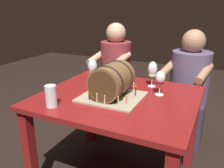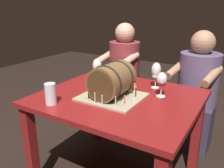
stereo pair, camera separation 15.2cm
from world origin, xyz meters
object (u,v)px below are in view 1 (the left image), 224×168
(barrel_cake, at_px, (112,82))
(wine_glass_rose, at_px, (92,67))
(wine_glass_amber, at_px, (119,67))
(wine_glass_white, at_px, (153,70))
(beer_pint, at_px, (51,97))
(dining_table, at_px, (118,110))
(person_seated_left, at_px, (116,82))
(wine_glass_red, at_px, (160,79))
(person_seated_right, at_px, (188,93))

(barrel_cake, height_order, wine_glass_rose, barrel_cake)
(wine_glass_amber, bearing_deg, wine_glass_white, -4.32)
(beer_pint, bearing_deg, dining_table, 49.73)
(wine_glass_rose, distance_m, person_seated_left, 0.66)
(wine_glass_amber, relative_size, beer_pint, 1.29)
(wine_glass_red, bearing_deg, person_seated_right, 79.44)
(beer_pint, bearing_deg, person_seated_right, 59.10)
(dining_table, distance_m, barrel_cake, 0.24)
(barrel_cake, distance_m, person_seated_right, 0.99)
(dining_table, relative_size, wine_glass_amber, 6.07)
(beer_pint, relative_size, person_seated_left, 0.12)
(beer_pint, bearing_deg, wine_glass_amber, 75.95)
(wine_glass_white, bearing_deg, dining_table, -118.61)
(wine_glass_red, height_order, person_seated_right, person_seated_right)
(dining_table, relative_size, person_seated_left, 0.94)
(wine_glass_white, xyz_separation_m, person_seated_left, (-0.55, 0.50, -0.32))
(wine_glass_amber, bearing_deg, wine_glass_red, -24.03)
(barrel_cake, height_order, wine_glass_white, barrel_cake)
(barrel_cake, height_order, wine_glass_red, barrel_cake)
(barrel_cake, bearing_deg, wine_glass_rose, 138.99)
(dining_table, relative_size, wine_glass_red, 6.18)
(wine_glass_rose, bearing_deg, dining_table, -32.83)
(wine_glass_amber, bearing_deg, person_seated_left, 117.84)
(wine_glass_rose, xyz_separation_m, beer_pint, (0.03, -0.58, -0.06))
(barrel_cake, relative_size, wine_glass_amber, 2.28)
(wine_glass_white, distance_m, beer_pint, 0.81)
(dining_table, xyz_separation_m, barrel_cake, (-0.02, -0.06, 0.23))
(barrel_cake, height_order, person_seated_right, person_seated_right)
(beer_pint, bearing_deg, wine_glass_red, 41.30)
(wine_glass_amber, xyz_separation_m, person_seated_left, (-0.25, 0.48, -0.31))
(person_seated_left, bearing_deg, wine_glass_white, -42.30)
(barrel_cake, relative_size, person_seated_left, 0.35)
(person_seated_left, distance_m, person_seated_right, 0.77)
(wine_glass_red, bearing_deg, barrel_cake, -145.59)
(dining_table, bearing_deg, beer_pint, -130.27)
(wine_glass_white, height_order, person_seated_left, person_seated_left)
(wine_glass_amber, height_order, person_seated_left, person_seated_left)
(wine_glass_amber, xyz_separation_m, beer_pint, (-0.17, -0.68, -0.06))
(beer_pint, bearing_deg, barrel_cake, 47.05)
(wine_glass_red, xyz_separation_m, person_seated_left, (-0.65, 0.65, -0.31))
(wine_glass_red, relative_size, person_seated_left, 0.15)
(wine_glass_rose, bearing_deg, wine_glass_amber, 26.49)
(wine_glass_white, height_order, person_seated_right, person_seated_right)
(wine_glass_amber, height_order, beer_pint, wine_glass_amber)
(barrel_cake, height_order, beer_pint, barrel_cake)
(dining_table, height_order, wine_glass_rose, wine_glass_rose)
(wine_glass_amber, height_order, wine_glass_rose, wine_glass_rose)
(wine_glass_white, bearing_deg, person_seated_left, 137.70)
(wine_glass_red, bearing_deg, beer_pint, -138.70)
(barrel_cake, xyz_separation_m, wine_glass_rose, (-0.31, 0.27, 0.00))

